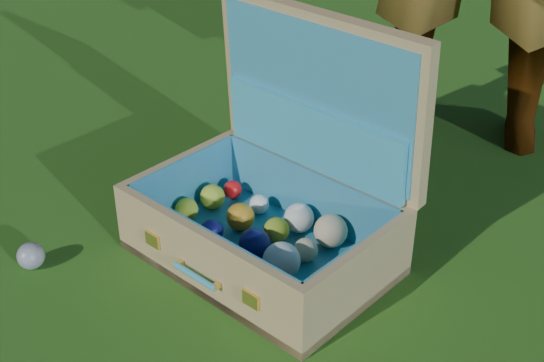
{
  "coord_description": "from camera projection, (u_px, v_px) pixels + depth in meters",
  "views": [
    {
      "loc": [
        0.58,
        -1.26,
        1.04
      ],
      "look_at": [
        0.12,
        0.11,
        0.17
      ],
      "focal_mm": 50.0,
      "sensor_mm": 36.0,
      "label": 1
    }
  ],
  "objects": [
    {
      "name": "suitcase",
      "position": [
        281.0,
        193.0,
        1.67
      ],
      "size": [
        0.67,
        0.59,
        0.53
      ],
      "rotation": [
        0.0,
        0.0,
        -0.42
      ],
      "color": "tan",
      "rests_on": "ground"
    },
    {
      "name": "stray_ball",
      "position": [
        31.0,
        256.0,
        1.67
      ],
      "size": [
        0.06,
        0.06,
        0.06
      ],
      "primitive_type": "sphere",
      "color": "teal",
      "rests_on": "ground"
    },
    {
      "name": "ground",
      "position": [
        205.0,
        258.0,
        1.72
      ],
      "size": [
        60.0,
        60.0,
        0.0
      ],
      "primitive_type": "plane",
      "color": "#215114",
      "rests_on": "ground"
    }
  ]
}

